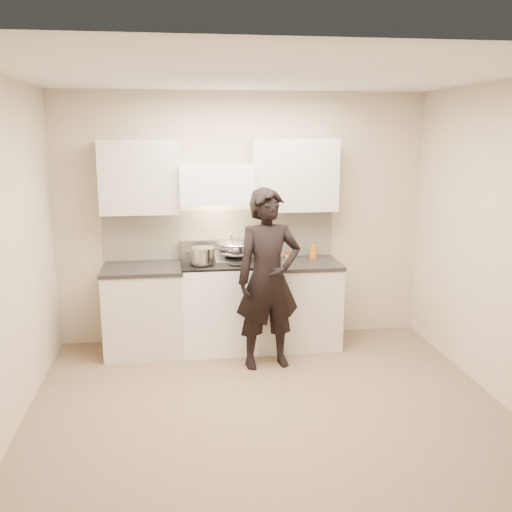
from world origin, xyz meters
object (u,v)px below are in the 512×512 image
at_px(stove, 219,305).
at_px(utensil_crock, 267,251).
at_px(counter_right, 295,303).
at_px(person, 268,279).
at_px(wok, 236,248).

bearing_deg(stove, utensil_crock, 18.26).
height_order(counter_right, person, person).
bearing_deg(counter_right, stove, -180.00).
relative_size(counter_right, person, 0.52).
xyz_separation_m(stove, wok, (0.20, 0.13, 0.59)).
height_order(wok, person, person).
bearing_deg(utensil_crock, stove, -161.74).
height_order(utensil_crock, person, person).
xyz_separation_m(stove, person, (0.44, -0.54, 0.41)).
distance_m(wok, utensil_crock, 0.35).
bearing_deg(counter_right, utensil_crock, 148.18).
distance_m(counter_right, utensil_crock, 0.64).
relative_size(wok, person, 0.28).
relative_size(stove, person, 0.54).
relative_size(counter_right, wok, 1.87).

